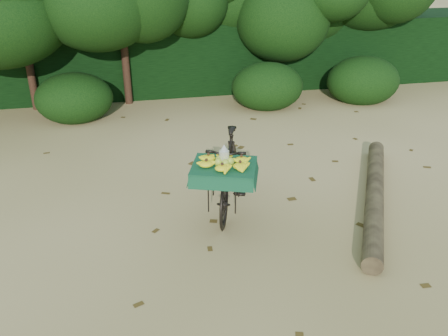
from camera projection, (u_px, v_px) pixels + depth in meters
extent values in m
plane|color=tan|center=(253.00, 196.00, 7.58)|extent=(80.00, 80.00, 0.00)
imported|color=black|center=(229.00, 172.00, 7.04)|extent=(1.16, 2.03, 1.18)
cube|color=black|center=(224.00, 167.00, 6.34)|extent=(0.57, 0.63, 0.03)
cube|color=#155133|center=(224.00, 165.00, 6.33)|extent=(1.03, 0.94, 0.01)
ellipsoid|color=#97AC29|center=(230.00, 162.00, 6.30)|extent=(0.11, 0.09, 0.12)
ellipsoid|color=#97AC29|center=(226.00, 159.00, 6.36)|extent=(0.11, 0.09, 0.12)
ellipsoid|color=#97AC29|center=(219.00, 160.00, 6.35)|extent=(0.11, 0.09, 0.12)
ellipsoid|color=#97AC29|center=(219.00, 162.00, 6.28)|extent=(0.11, 0.09, 0.12)
ellipsoid|color=#97AC29|center=(225.00, 163.00, 6.24)|extent=(0.11, 0.09, 0.12)
cylinder|color=#EAE5C6|center=(224.00, 157.00, 6.29)|extent=(0.14, 0.14, 0.18)
cylinder|color=brown|center=(375.00, 194.00, 7.36)|extent=(2.06, 3.43, 0.27)
cube|color=black|center=(193.00, 55.00, 12.73)|extent=(26.00, 1.80, 1.80)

